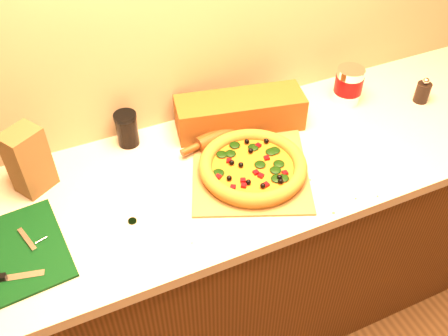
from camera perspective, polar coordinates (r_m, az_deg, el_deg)
cabinet at (r=2.03m, az=0.94°, el=-9.64°), size 2.80×0.65×0.86m
countertop at (r=1.69m, az=1.11°, el=-0.37°), size 2.84×0.68×0.04m
pizza_peel at (r=1.68m, az=2.92°, el=0.32°), size 0.51×0.61×0.01m
pizza at (r=1.63m, az=3.31°, el=0.18°), size 0.36×0.36×0.05m
cutting_board at (r=1.54m, az=-22.11°, el=-8.80°), size 0.26×0.34×0.02m
bottle_cap at (r=1.53m, az=-10.44°, el=-5.97°), size 0.03×0.03×0.01m
pepper_grinder at (r=2.09m, az=21.75°, el=8.10°), size 0.06×0.06×0.10m
rolling_pin at (r=1.78m, az=1.00°, el=4.32°), size 0.42×0.11×0.06m
coffee_canister at (r=1.98m, az=14.04°, el=9.19°), size 0.11×0.11×0.14m
bread_bag at (r=1.80m, az=1.83°, el=6.33°), size 0.48×0.24×0.13m
wine_glass at (r=1.67m, az=-22.99°, el=2.04°), size 0.08×0.08×0.19m
paper_bag at (r=1.65m, az=-21.44°, el=0.81°), size 0.14×0.13×0.22m
dark_jar at (r=1.76m, az=-11.03°, el=4.41°), size 0.08×0.08×0.13m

